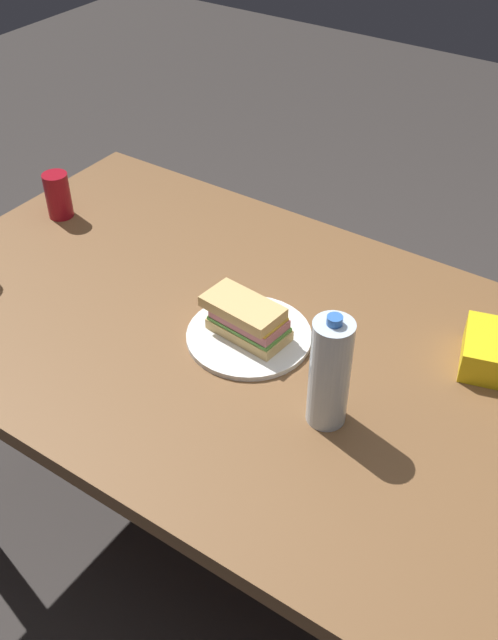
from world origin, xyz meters
The scene contains 6 objects.
ground_plane centered at (0.00, 0.00, 0.00)m, with size 8.00×8.00×0.00m, color #383330.
dining_table centered at (0.00, 0.00, 0.68)m, with size 1.85×0.97×0.76m.
paper_plate centered at (0.10, 0.01, 0.77)m, with size 0.27×0.27×0.01m, color white.
sandwich centered at (0.10, 0.01, 0.82)m, with size 0.19×0.11×0.08m.
soda_can_red centered at (0.80, -0.12, 0.83)m, with size 0.07×0.07×0.12m, color maroon.
water_bottle_spare centered at (-0.15, 0.12, 0.88)m, with size 0.08×0.08×0.25m.
Camera 1 is at (-0.56, 0.99, 1.79)m, focal length 41.03 mm.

